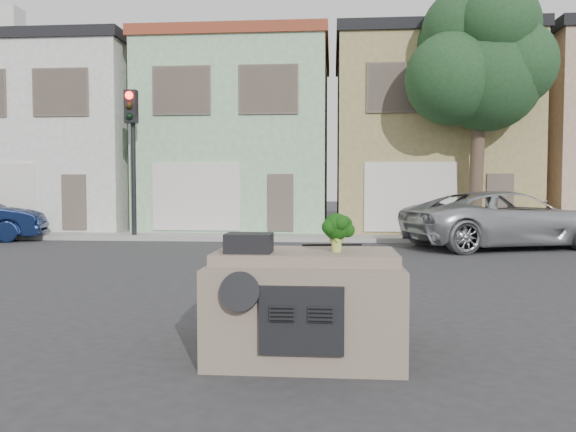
# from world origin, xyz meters

# --- Properties ---
(ground_plane) EXTENTS (120.00, 120.00, 0.00)m
(ground_plane) POSITION_xyz_m (0.00, 0.00, 0.00)
(ground_plane) COLOR #303033
(ground_plane) RESTS_ON ground
(sidewalk) EXTENTS (40.00, 3.00, 0.15)m
(sidewalk) POSITION_xyz_m (0.00, 10.50, 0.07)
(sidewalk) COLOR gray
(sidewalk) RESTS_ON ground
(townhouse_white) EXTENTS (7.20, 8.20, 7.55)m
(townhouse_white) POSITION_xyz_m (-11.00, 14.50, 3.77)
(townhouse_white) COLOR silver
(townhouse_white) RESTS_ON ground
(townhouse_mint) EXTENTS (7.20, 8.20, 7.55)m
(townhouse_mint) POSITION_xyz_m (-3.50, 14.50, 3.77)
(townhouse_mint) COLOR #93BF94
(townhouse_mint) RESTS_ON ground
(townhouse_tan) EXTENTS (7.20, 8.20, 7.55)m
(townhouse_tan) POSITION_xyz_m (4.00, 14.50, 3.77)
(townhouse_tan) COLOR #998955
(townhouse_tan) RESTS_ON ground
(silver_pickup) EXTENTS (6.61, 4.49, 1.68)m
(silver_pickup) POSITION_xyz_m (5.40, 7.83, 0.00)
(silver_pickup) COLOR #A9AAAF
(silver_pickup) RESTS_ON ground
(traffic_signal) EXTENTS (0.40, 0.40, 5.10)m
(traffic_signal) POSITION_xyz_m (-6.50, 9.50, 2.55)
(traffic_signal) COLOR black
(traffic_signal) RESTS_ON ground
(tree_near) EXTENTS (4.40, 4.00, 8.50)m
(tree_near) POSITION_xyz_m (5.00, 9.80, 4.25)
(tree_near) COLOR #1E4021
(tree_near) RESTS_ON ground
(car_dashboard) EXTENTS (2.00, 1.80, 1.12)m
(car_dashboard) POSITION_xyz_m (0.00, -3.00, 0.56)
(car_dashboard) COLOR #7A6859
(car_dashboard) RESTS_ON ground
(instrument_hump) EXTENTS (0.48, 0.38, 0.20)m
(instrument_hump) POSITION_xyz_m (-0.58, -3.35, 1.22)
(instrument_hump) COLOR black
(instrument_hump) RESTS_ON car_dashboard
(wiper_arm) EXTENTS (0.69, 0.15, 0.02)m
(wiper_arm) POSITION_xyz_m (0.28, -2.62, 1.13)
(wiper_arm) COLOR black
(wiper_arm) RESTS_ON car_dashboard
(broccoli) EXTENTS (0.47, 0.47, 0.42)m
(broccoli) POSITION_xyz_m (0.33, -3.21, 1.33)
(broccoli) COLOR #0E3309
(broccoli) RESTS_ON car_dashboard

